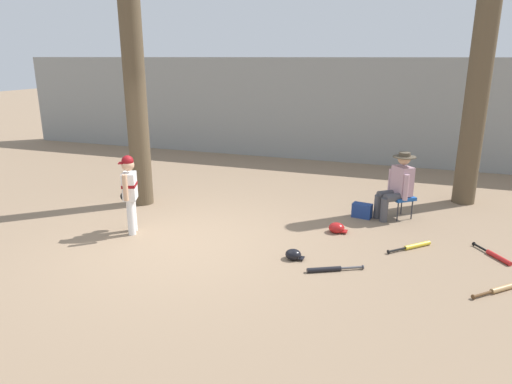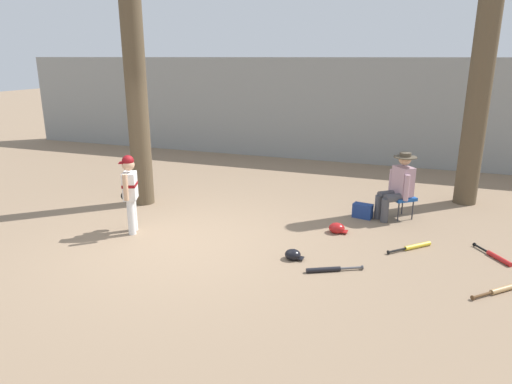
{
  "view_description": "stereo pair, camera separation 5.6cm",
  "coord_description": "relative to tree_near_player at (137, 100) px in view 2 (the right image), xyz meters",
  "views": [
    {
      "loc": [
        3.35,
        -5.83,
        2.81
      ],
      "look_at": [
        1.01,
        0.71,
        0.75
      ],
      "focal_mm": 32.17,
      "sensor_mm": 36.0,
      "label": 1
    },
    {
      "loc": [
        3.4,
        -5.81,
        2.81
      ],
      "look_at": [
        1.01,
        0.71,
        0.75
      ],
      "focal_mm": 32.17,
      "sensor_mm": 36.0,
      "label": 2
    }
  ],
  "objects": [
    {
      "name": "ground_plane",
      "position": [
        1.7,
        -1.62,
        -2.03
      ],
      "size": [
        60.0,
        60.0,
        0.0
      ],
      "primitive_type": "plane",
      "color": "#897056"
    },
    {
      "name": "concrete_back_wall",
      "position": [
        1.7,
        5.2,
        -0.63
      ],
      "size": [
        18.0,
        0.36,
        2.79
      ],
      "primitive_type": "cube",
      "color": "gray",
      "rests_on": "ground"
    },
    {
      "name": "tree_near_player",
      "position": [
        0.0,
        0.0,
        0.0
      ],
      "size": [
        0.65,
        0.65,
        4.73
      ],
      "color": "brown",
      "rests_on": "ground"
    },
    {
      "name": "tree_behind_spectator",
      "position": [
        6.01,
        2.21,
        -0.05
      ],
      "size": [
        0.6,
        0.6,
        4.54
      ],
      "color": "brown",
      "rests_on": "ground"
    },
    {
      "name": "young_ballplayer",
      "position": [
        0.72,
        -1.43,
        -1.28
      ],
      "size": [
        0.47,
        0.55,
        1.31
      ],
      "color": "white",
      "rests_on": "ground"
    },
    {
      "name": "folding_stool",
      "position": [
        4.85,
        0.83,
        -1.66
      ],
      "size": [
        0.56,
        0.56,
        0.41
      ],
      "color": "#194C9E",
      "rests_on": "ground"
    },
    {
      "name": "seated_spectator",
      "position": [
        4.78,
        0.76,
        -1.39
      ],
      "size": [
        0.65,
        0.61,
        1.2
      ],
      "color": "#47474C",
      "rests_on": "ground"
    },
    {
      "name": "handbag_beside_stool",
      "position": [
        4.22,
        0.6,
        -1.9
      ],
      "size": [
        0.37,
        0.24,
        0.26
      ],
      "primitive_type": "cube",
      "rotation": [
        0.0,
        0.0,
        -0.18
      ],
      "color": "navy",
      "rests_on": "ground"
    },
    {
      "name": "bat_black_composite",
      "position": [
        4.07,
        -1.78,
        -1.99
      ],
      "size": [
        0.73,
        0.42,
        0.07
      ],
      "color": "black",
      "rests_on": "ground"
    },
    {
      "name": "bat_yellow_trainer",
      "position": [
        5.15,
        -0.55,
        -1.99
      ],
      "size": [
        0.62,
        0.62,
        0.07
      ],
      "color": "yellow",
      "rests_on": "ground"
    },
    {
      "name": "bat_red_barrel",
      "position": [
        6.27,
        -0.53,
        -1.99
      ],
      "size": [
        0.47,
        0.66,
        0.07
      ],
      "color": "red",
      "rests_on": "ground"
    },
    {
      "name": "bat_wood_tan",
      "position": [
        6.21,
        -1.59,
        -1.99
      ],
      "size": [
        0.62,
        0.6,
        0.07
      ],
      "color": "tan",
      "rests_on": "ground"
    },
    {
      "name": "batting_helmet_black",
      "position": [
        3.52,
        -1.55,
        -1.96
      ],
      "size": [
        0.27,
        0.21,
        0.16
      ],
      "color": "black",
      "rests_on": "ground"
    },
    {
      "name": "batting_helmet_red",
      "position": [
        3.92,
        -0.3,
        -1.95
      ],
      "size": [
        0.31,
        0.24,
        0.18
      ],
      "color": "#A81919",
      "rests_on": "ground"
    }
  ]
}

